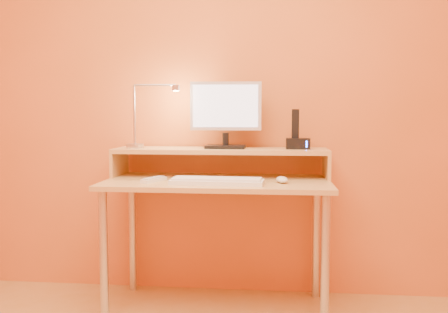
# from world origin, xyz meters

# --- Properties ---
(wall_back) EXTENTS (3.00, 0.04, 2.50)m
(wall_back) POSITION_xyz_m (0.00, 1.50, 1.25)
(wall_back) COLOR orange
(wall_back) RESTS_ON floor
(desk_leg_fl) EXTENTS (0.04, 0.04, 0.69)m
(desk_leg_fl) POSITION_xyz_m (-0.55, 0.93, 0.35)
(desk_leg_fl) COLOR silver
(desk_leg_fl) RESTS_ON floor
(desk_leg_fr) EXTENTS (0.04, 0.04, 0.69)m
(desk_leg_fr) POSITION_xyz_m (0.55, 0.93, 0.35)
(desk_leg_fr) COLOR silver
(desk_leg_fr) RESTS_ON floor
(desk_leg_bl) EXTENTS (0.04, 0.04, 0.69)m
(desk_leg_bl) POSITION_xyz_m (-0.55, 1.43, 0.35)
(desk_leg_bl) COLOR silver
(desk_leg_bl) RESTS_ON floor
(desk_leg_br) EXTENTS (0.04, 0.04, 0.69)m
(desk_leg_br) POSITION_xyz_m (0.55, 1.43, 0.35)
(desk_leg_br) COLOR silver
(desk_leg_br) RESTS_ON floor
(desk_lower) EXTENTS (1.20, 0.60, 0.02)m
(desk_lower) POSITION_xyz_m (0.00, 1.18, 0.71)
(desk_lower) COLOR tan
(desk_lower) RESTS_ON floor
(shelf_riser_left) EXTENTS (0.02, 0.30, 0.14)m
(shelf_riser_left) POSITION_xyz_m (-0.59, 1.33, 0.79)
(shelf_riser_left) COLOR tan
(shelf_riser_left) RESTS_ON desk_lower
(shelf_riser_right) EXTENTS (0.02, 0.30, 0.14)m
(shelf_riser_right) POSITION_xyz_m (0.59, 1.33, 0.79)
(shelf_riser_right) COLOR tan
(shelf_riser_right) RESTS_ON desk_lower
(desk_shelf) EXTENTS (1.20, 0.30, 0.02)m
(desk_shelf) POSITION_xyz_m (0.00, 1.33, 0.87)
(desk_shelf) COLOR tan
(desk_shelf) RESTS_ON desk_lower
(monitor_foot) EXTENTS (0.22, 0.16, 0.02)m
(monitor_foot) POSITION_xyz_m (0.03, 1.33, 0.89)
(monitor_foot) COLOR black
(monitor_foot) RESTS_ON desk_shelf
(monitor_neck) EXTENTS (0.04, 0.04, 0.07)m
(monitor_neck) POSITION_xyz_m (0.03, 1.33, 0.93)
(monitor_neck) COLOR black
(monitor_neck) RESTS_ON monitor_foot
(monitor_panel) EXTENTS (0.40, 0.06, 0.27)m
(monitor_panel) POSITION_xyz_m (0.03, 1.34, 1.12)
(monitor_panel) COLOR silver
(monitor_panel) RESTS_ON monitor_neck
(monitor_back) EXTENTS (0.36, 0.03, 0.23)m
(monitor_back) POSITION_xyz_m (0.03, 1.36, 1.12)
(monitor_back) COLOR black
(monitor_back) RESTS_ON monitor_panel
(monitor_screen) EXTENTS (0.36, 0.03, 0.24)m
(monitor_screen) POSITION_xyz_m (0.03, 1.32, 1.12)
(monitor_screen) COLOR silver
(monitor_screen) RESTS_ON monitor_panel
(lamp_base) EXTENTS (0.10, 0.10, 0.02)m
(lamp_base) POSITION_xyz_m (-0.49, 1.30, 0.89)
(lamp_base) COLOR silver
(lamp_base) RESTS_ON desk_shelf
(lamp_post) EXTENTS (0.01, 0.01, 0.33)m
(lamp_post) POSITION_xyz_m (-0.49, 1.30, 1.07)
(lamp_post) COLOR silver
(lamp_post) RESTS_ON lamp_base
(lamp_arm) EXTENTS (0.24, 0.01, 0.01)m
(lamp_arm) POSITION_xyz_m (-0.37, 1.30, 1.24)
(lamp_arm) COLOR silver
(lamp_arm) RESTS_ON lamp_post
(lamp_head) EXTENTS (0.04, 0.04, 0.03)m
(lamp_head) POSITION_xyz_m (-0.25, 1.30, 1.22)
(lamp_head) COLOR silver
(lamp_head) RESTS_ON lamp_arm
(lamp_bulb) EXTENTS (0.03, 0.03, 0.00)m
(lamp_bulb) POSITION_xyz_m (-0.25, 1.30, 1.20)
(lamp_bulb) COLOR #FFEAC6
(lamp_bulb) RESTS_ON lamp_head
(phone_dock) EXTENTS (0.13, 0.10, 0.06)m
(phone_dock) POSITION_xyz_m (0.43, 1.33, 0.91)
(phone_dock) COLOR black
(phone_dock) RESTS_ON desk_shelf
(phone_handset) EXTENTS (0.04, 0.03, 0.16)m
(phone_handset) POSITION_xyz_m (0.42, 1.33, 1.02)
(phone_handset) COLOR black
(phone_handset) RESTS_ON phone_dock
(phone_led) EXTENTS (0.01, 0.00, 0.04)m
(phone_led) POSITION_xyz_m (0.48, 1.28, 0.91)
(phone_led) COLOR #366CFF
(phone_led) RESTS_ON phone_dock
(keyboard) EXTENTS (0.48, 0.17, 0.02)m
(keyboard) POSITION_xyz_m (0.01, 1.03, 0.73)
(keyboard) COLOR white
(keyboard) RESTS_ON desk_lower
(mouse) EXTENTS (0.08, 0.11, 0.03)m
(mouse) POSITION_xyz_m (0.34, 1.10, 0.74)
(mouse) COLOR silver
(mouse) RESTS_ON desk_lower
(remote_control) EXTENTS (0.11, 0.17, 0.02)m
(remote_control) POSITION_xyz_m (-0.33, 1.08, 0.73)
(remote_control) COLOR white
(remote_control) RESTS_ON desk_lower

